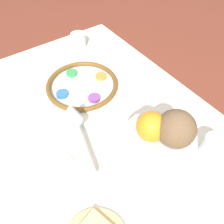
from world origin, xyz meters
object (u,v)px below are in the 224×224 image
Objects in this scene: fruit_stand at (155,143)px; napkin_roll at (80,149)px; coconut at (176,129)px; cup_near at (78,40)px; seder_plate at (82,85)px; cup_mid at (213,146)px; wine_glass at (71,113)px; orange_fruit at (151,126)px.

fruit_stand is 0.24m from napkin_roll.
coconut reaches higher than cup_near.
seder_plate is 0.54m from cup_mid.
cup_near is at bearing 172.02° from coconut.
napkin_roll is (0.09, -0.03, -0.07)m from wine_glass.
seder_plate is at bearing 142.51° from wine_glass.
cup_near is at bearing 150.94° from napkin_roll.
cup_mid is (0.78, 0.05, 0.00)m from cup_near.
cup_mid is at bearing 3.60° from cup_near.
orange_fruit is 0.25m from napkin_roll.
orange_fruit is at bearing -138.87° from coconut.
cup_near reaches higher than seder_plate.
orange_fruit reaches higher than napkin_roll.
fruit_stand is at bearing -137.40° from coconut.
coconut reaches higher than cup_mid.
orange_fruit is at bearing -119.65° from cup_mid.
seder_plate is 1.57× the size of fruit_stand.
wine_glass is 0.12m from napkin_roll.
cup_mid is (0.51, 0.19, 0.02)m from seder_plate.
fruit_stand reaches higher than napkin_roll.
seder_plate is at bearing 148.82° from napkin_roll.
coconut reaches higher than napkin_roll.
orange_fruit is at bearing -11.88° from cup_near.
cup_mid is (0.24, 0.35, 0.01)m from napkin_roll.
seder_plate is at bearing -175.12° from coconut.
napkin_roll is at bearing -131.18° from fruit_stand.
wine_glass is 0.68× the size of napkin_roll.
fruit_stand reaches higher than seder_plate.
napkin_roll reaches higher than seder_plate.
orange_fruit is at bearing 49.84° from napkin_roll.
wine_glass is 0.33m from coconut.
seder_plate is 0.42m from fruit_stand.
cup_near is at bearing 169.36° from fruit_stand.
cup_mid reaches higher than napkin_roll.
orange_fruit reaches higher than seder_plate.
wine_glass is 1.62× the size of orange_fruit.
coconut is 1.43× the size of cup_near.
fruit_stand is (0.24, 0.14, 0.01)m from wine_glass.
coconut reaches higher than seder_plate.
wine_glass is at bearing -37.49° from seder_plate.
coconut is at bearing 41.13° from orange_fruit.
napkin_roll is (0.26, -0.16, 0.01)m from seder_plate.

